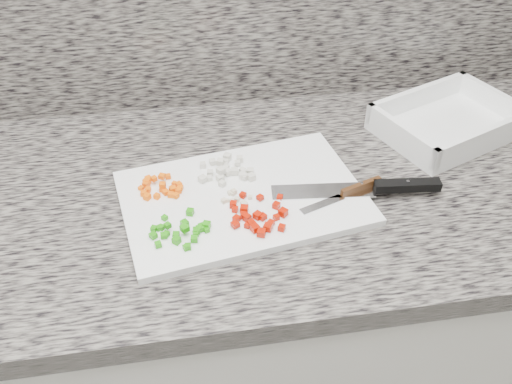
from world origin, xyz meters
TOP-DOWN VIEW (x-y plane):
  - cabinet at (0.00, 1.44)m, footprint 3.92×0.62m
  - countertop at (0.00, 1.44)m, footprint 3.96×0.64m
  - cutting_board at (0.10, 1.39)m, footprint 0.45×0.34m
  - carrot_pile at (-0.03, 1.43)m, footprint 0.08×0.07m
  - onion_pile at (0.09, 1.46)m, footprint 0.10×0.09m
  - green_pepper_pile at (-0.00, 1.31)m, footprint 0.10×0.09m
  - red_pepper_pile at (0.12, 1.33)m, footprint 0.10×0.11m
  - garlic_pile at (0.09, 1.38)m, footprint 0.06×0.05m
  - chef_knife at (0.34, 1.37)m, footprint 0.30×0.06m
  - paring_knife at (0.29, 1.36)m, footprint 0.16×0.07m
  - tray at (0.55, 1.54)m, footprint 0.32×0.28m

SIDE VIEW (x-z plane):
  - cabinet at x=0.00m, z-range 0.00..0.86m
  - countertop at x=0.00m, z-range 0.86..0.90m
  - cutting_board at x=0.10m, z-range 0.90..0.91m
  - garlic_pile at x=0.09m, z-range 0.91..0.92m
  - tray at x=0.55m, z-range 0.89..0.95m
  - red_pepper_pile at x=0.12m, z-range 0.91..0.93m
  - chef_knife at x=0.34m, z-range 0.91..0.93m
  - carrot_pile at x=-0.03m, z-range 0.91..0.93m
  - green_pepper_pile at x=0.00m, z-range 0.91..0.93m
  - paring_knife at x=0.29m, z-range 0.91..0.93m
  - onion_pile at x=0.09m, z-range 0.91..0.93m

